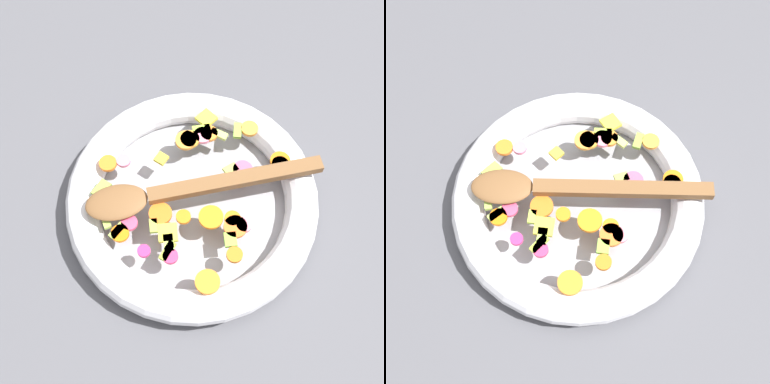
{
  "view_description": "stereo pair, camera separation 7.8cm",
  "coord_description": "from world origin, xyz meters",
  "views": [
    {
      "loc": [
        0.14,
        0.31,
        0.75
      ],
      "look_at": [
        0.0,
        0.0,
        0.05
      ],
      "focal_mm": 50.0,
      "sensor_mm": 36.0,
      "label": 1
    },
    {
      "loc": [
        0.07,
        0.33,
        0.75
      ],
      "look_at": [
        0.0,
        0.0,
        0.05
      ],
      "focal_mm": 50.0,
      "sensor_mm": 36.0,
      "label": 2
    }
  ],
  "objects": [
    {
      "name": "ground_plane",
      "position": [
        0.0,
        0.0,
        0.0
      ],
      "size": [
        4.0,
        4.0,
        0.0
      ],
      "primitive_type": "plane",
      "color": "#4C4C51"
    },
    {
      "name": "skillet",
      "position": [
        0.0,
        0.0,
        0.02
      ],
      "size": [
        0.38,
        0.38,
        0.05
      ],
      "color": "gray",
      "rests_on": "ground_plane"
    },
    {
      "name": "chopped_vegetables",
      "position": [
        -0.0,
        0.0,
        0.05
      ],
      "size": [
        0.3,
        0.27,
        0.01
      ],
      "color": "orange",
      "rests_on": "skillet"
    },
    {
      "name": "wooden_spoon",
      "position": [
        0.02,
        -0.0,
        0.06
      ],
      "size": [
        0.35,
        0.12,
        0.01
      ],
      "color": "brown",
      "rests_on": "chopped_vegetables"
    }
  ]
}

